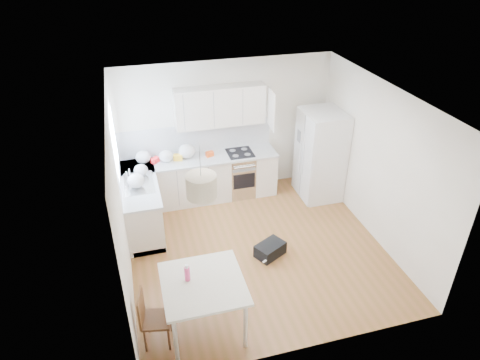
# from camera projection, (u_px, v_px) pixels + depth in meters

# --- Properties ---
(floor) EXTENTS (4.20, 4.20, 0.00)m
(floor) POSITION_uv_depth(u_px,v_px,m) (257.00, 248.00, 7.33)
(floor) COLOR brown
(floor) RESTS_ON ground
(ceiling) EXTENTS (4.20, 4.20, 0.00)m
(ceiling) POSITION_uv_depth(u_px,v_px,m) (260.00, 97.00, 5.96)
(ceiling) COLOR white
(ceiling) RESTS_ON wall_back
(wall_back) EXTENTS (4.20, 0.00, 4.20)m
(wall_back) POSITION_uv_depth(u_px,v_px,m) (226.00, 128.00, 8.39)
(wall_back) COLOR silver
(wall_back) RESTS_ON floor
(wall_left) EXTENTS (0.00, 4.20, 4.20)m
(wall_left) POSITION_uv_depth(u_px,v_px,m) (120.00, 200.00, 6.17)
(wall_left) COLOR silver
(wall_left) RESTS_ON floor
(wall_right) EXTENTS (0.00, 4.20, 4.20)m
(wall_right) POSITION_uv_depth(u_px,v_px,m) (378.00, 163.00, 7.13)
(wall_right) COLOR silver
(wall_right) RESTS_ON floor
(window_glassblock) EXTENTS (0.02, 1.00, 1.00)m
(window_glassblock) POSITION_uv_depth(u_px,v_px,m) (115.00, 142.00, 6.92)
(window_glassblock) COLOR #BFE0F9
(window_glassblock) RESTS_ON wall_left
(cabinets_back) EXTENTS (3.00, 0.60, 0.88)m
(cabinets_back) POSITION_uv_depth(u_px,v_px,m) (201.00, 180.00, 8.47)
(cabinets_back) COLOR silver
(cabinets_back) RESTS_ON floor
(cabinets_left) EXTENTS (0.60, 1.80, 0.88)m
(cabinets_left) POSITION_uv_depth(u_px,v_px,m) (142.00, 205.00, 7.69)
(cabinets_left) COLOR silver
(cabinets_left) RESTS_ON floor
(counter_back) EXTENTS (3.02, 0.64, 0.04)m
(counter_back) POSITION_uv_depth(u_px,v_px,m) (200.00, 159.00, 8.23)
(counter_back) COLOR #B2B5B7
(counter_back) RESTS_ON cabinets_back
(counter_left) EXTENTS (0.64, 1.82, 0.04)m
(counter_left) POSITION_uv_depth(u_px,v_px,m) (139.00, 183.00, 7.46)
(counter_left) COLOR #B2B5B7
(counter_left) RESTS_ON cabinets_left
(backsplash_back) EXTENTS (3.00, 0.01, 0.58)m
(backsplash_back) POSITION_uv_depth(u_px,v_px,m) (196.00, 138.00, 8.32)
(backsplash_back) COLOR silver
(backsplash_back) RESTS_ON wall_back
(backsplash_left) EXTENTS (0.01, 1.80, 0.58)m
(backsplash_left) POSITION_uv_depth(u_px,v_px,m) (119.00, 170.00, 7.24)
(backsplash_left) COLOR silver
(backsplash_left) RESTS_ON wall_left
(upper_cabinets) EXTENTS (1.70, 0.32, 0.75)m
(upper_cabinets) POSITION_uv_depth(u_px,v_px,m) (220.00, 106.00, 7.96)
(upper_cabinets) COLOR silver
(upper_cabinets) RESTS_ON wall_back
(range_oven) EXTENTS (0.50, 0.61, 0.88)m
(range_oven) POSITION_uv_depth(u_px,v_px,m) (240.00, 174.00, 8.65)
(range_oven) COLOR silver
(range_oven) RESTS_ON floor
(sink) EXTENTS (0.50, 0.80, 0.16)m
(sink) POSITION_uv_depth(u_px,v_px,m) (139.00, 184.00, 7.41)
(sink) COLOR silver
(sink) RESTS_ON counter_left
(refrigerator) EXTENTS (0.86, 0.90, 1.79)m
(refrigerator) POSITION_uv_depth(u_px,v_px,m) (321.00, 155.00, 8.40)
(refrigerator) COLOR white
(refrigerator) RESTS_ON floor
(dining_table) EXTENTS (1.06, 1.06, 0.83)m
(dining_table) POSITION_uv_depth(u_px,v_px,m) (203.00, 288.00, 5.51)
(dining_table) COLOR beige
(dining_table) RESTS_ON floor
(dining_chair) EXTENTS (0.42, 0.42, 0.84)m
(dining_chair) POSITION_uv_depth(u_px,v_px,m) (157.00, 318.00, 5.48)
(dining_chair) COLOR #4A2B16
(dining_chair) RESTS_ON floor
(drink_bottle) EXTENTS (0.09, 0.09, 0.25)m
(drink_bottle) POSITION_uv_depth(u_px,v_px,m) (187.00, 272.00, 5.44)
(drink_bottle) COLOR #E33F7F
(drink_bottle) RESTS_ON dining_table
(gym_bag) EXTENTS (0.57, 0.51, 0.22)m
(gym_bag) POSITION_uv_depth(u_px,v_px,m) (270.00, 250.00, 7.13)
(gym_bag) COLOR black
(gym_bag) RESTS_ON floor
(pendant_lamp) EXTENTS (0.37, 0.37, 0.28)m
(pendant_lamp) POSITION_uv_depth(u_px,v_px,m) (201.00, 186.00, 4.91)
(pendant_lamp) COLOR #BEAC92
(pendant_lamp) RESTS_ON ceiling
(grocery_bag_a) EXTENTS (0.28, 0.24, 0.25)m
(grocery_bag_a) POSITION_uv_depth(u_px,v_px,m) (143.00, 157.00, 7.98)
(grocery_bag_a) COLOR silver
(grocery_bag_a) RESTS_ON counter_back
(grocery_bag_b) EXTENTS (0.26, 0.22, 0.23)m
(grocery_bag_b) POSITION_uv_depth(u_px,v_px,m) (166.00, 156.00, 8.03)
(grocery_bag_b) COLOR silver
(grocery_bag_b) RESTS_ON counter_back
(grocery_bag_c) EXTENTS (0.32, 0.27, 0.29)m
(grocery_bag_c) POSITION_uv_depth(u_px,v_px,m) (187.00, 151.00, 8.16)
(grocery_bag_c) COLOR silver
(grocery_bag_c) RESTS_ON counter_back
(grocery_bag_d) EXTENTS (0.24, 0.21, 0.22)m
(grocery_bag_d) POSITION_uv_depth(u_px,v_px,m) (141.00, 170.00, 7.59)
(grocery_bag_d) COLOR silver
(grocery_bag_d) RESTS_ON counter_back
(grocery_bag_e) EXTENTS (0.29, 0.25, 0.26)m
(grocery_bag_e) POSITION_uv_depth(u_px,v_px,m) (136.00, 181.00, 7.23)
(grocery_bag_e) COLOR silver
(grocery_bag_e) RESTS_ON counter_left
(snack_orange) EXTENTS (0.16, 0.13, 0.10)m
(snack_orange) POSITION_uv_depth(u_px,v_px,m) (210.00, 154.00, 8.26)
(snack_orange) COLOR #E94B14
(snack_orange) RESTS_ON counter_back
(snack_yellow) EXTENTS (0.19, 0.15, 0.12)m
(snack_yellow) POSITION_uv_depth(u_px,v_px,m) (178.00, 157.00, 8.12)
(snack_yellow) COLOR gold
(snack_yellow) RESTS_ON counter_back
(snack_red) EXTENTS (0.17, 0.17, 0.10)m
(snack_red) POSITION_uv_depth(u_px,v_px,m) (155.00, 160.00, 8.04)
(snack_red) COLOR red
(snack_red) RESTS_ON counter_back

